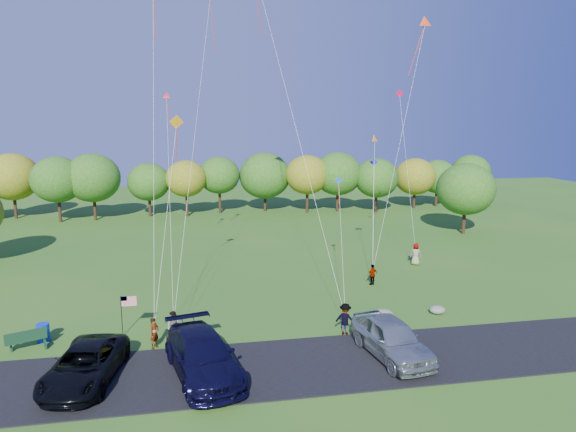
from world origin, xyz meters
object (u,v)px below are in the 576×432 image
flyer_e (416,254)px  minivan_dark (85,365)px  trash_barrel (43,333)px  minivan_navy (203,356)px  flyer_b (174,326)px  park_bench (27,340)px  flyer_a (154,333)px  flyer_d (373,275)px  minivan_silver (392,338)px  flyer_c (345,319)px

flyer_e → minivan_dark: bearing=61.6°
flyer_e → trash_barrel: (-25.98, -10.43, -0.42)m
minivan_navy → flyer_b: bearing=95.8°
minivan_navy → park_bench: minivan_navy is taller
flyer_a → park_bench: flyer_a is taller
minivan_navy → flyer_e: (17.61, 15.87, -0.09)m
flyer_d → minivan_silver: bearing=51.1°
flyer_c → park_bench: flyer_c is taller
flyer_c → flyer_e: flyer_e is taller
flyer_c → flyer_b: bearing=25.7°
minivan_silver → flyer_b: 11.49m
flyer_b → park_bench: flyer_b is taller
flyer_a → flyer_c: 10.27m
flyer_a → park_bench: (-6.46, 0.93, -0.23)m
minivan_dark → minivan_navy: minivan_navy is taller
flyer_a → park_bench: size_ratio=0.85×
minivan_dark → park_bench: (-3.64, 4.08, -0.28)m
minivan_silver → flyer_b: bearing=151.1°
flyer_d → trash_barrel: flyer_d is taller
minivan_navy → park_bench: (-8.88, 4.42, -0.42)m
minivan_silver → flyer_e: size_ratio=3.08×
flyer_b → minivan_silver: bearing=20.5°
flyer_b → flyer_e: flyer_e is taller
minivan_dark → flyer_e: flyer_e is taller
park_bench → minivan_silver: bearing=-36.5°
flyer_c → park_bench: (-16.73, 1.02, -0.30)m
flyer_a → flyer_e: size_ratio=0.90×
flyer_b → flyer_e: size_ratio=0.90×
park_bench → trash_barrel: park_bench is taller
minivan_navy → flyer_b: 4.50m
minivan_silver → flyer_d: 11.63m
minivan_dark → trash_barrel: size_ratio=5.91×
flyer_e → minivan_navy: bearing=69.4°
minivan_dark → minivan_navy: (5.24, -0.34, 0.14)m
minivan_silver → flyer_a: bearing=156.0°
flyer_b → trash_barrel: 7.01m
flyer_a → trash_barrel: (-5.94, 1.95, -0.33)m
flyer_e → park_bench: 28.87m
flyer_a → minivan_silver: bearing=-69.4°
flyer_e → park_bench: size_ratio=0.95×
flyer_c → minivan_silver: bearing=145.7°
minivan_dark → park_bench: 5.48m
flyer_a → minivan_dark: bearing=174.2°
flyer_c → trash_barrel: flyer_c is taller
minivan_navy → flyer_d: minivan_navy is taller
minivan_silver → flyer_d: size_ratio=3.69×
flyer_d → park_bench: size_ratio=0.79×
flyer_b → park_bench: size_ratio=0.85×
minivan_silver → trash_barrel: (-17.67, 5.19, -0.53)m
minivan_dark → flyer_d: bearing=41.5°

